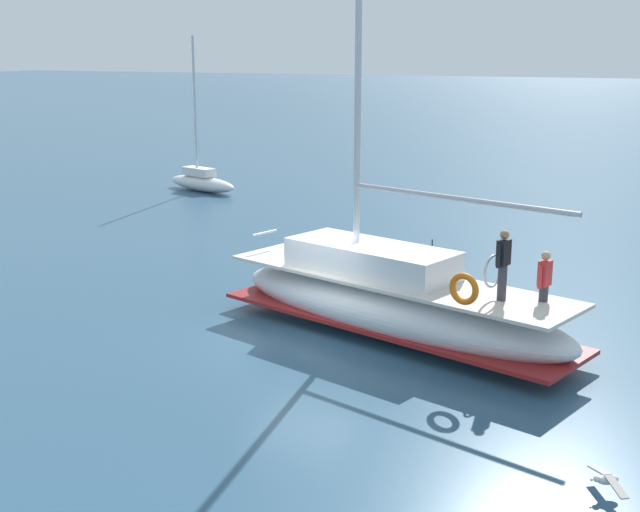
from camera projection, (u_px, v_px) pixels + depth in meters
The scene contains 5 objects.
ground_plane at pixel (305, 338), 20.45m from camera, with size 400.00×400.00×0.00m, color #2D516B.
main_sailboat at pixel (392, 300), 20.43m from camera, with size 4.91×9.89×12.48m.
moored_sloop_far at pixel (202, 180), 41.50m from camera, with size 2.36×4.70×7.46m.
seagull at pixel (607, 479), 13.17m from camera, with size 0.95×0.73×0.17m.
mooring_buoy at pixel (432, 257), 27.74m from camera, with size 0.51×0.51×0.86m.
Camera 1 is at (-17.33, -8.67, 6.83)m, focal length 47.19 mm.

